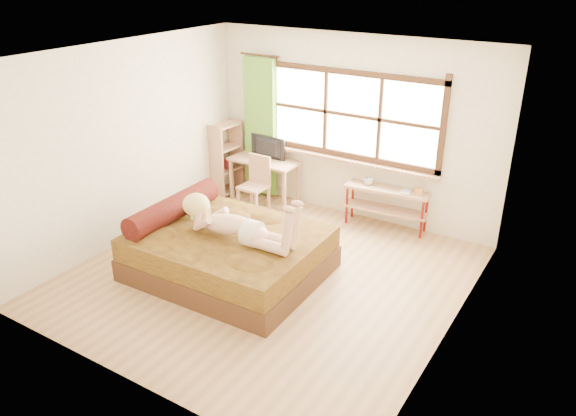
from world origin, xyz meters
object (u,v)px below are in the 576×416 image
Objects in this scene: desk at (264,165)px; kitten at (188,208)px; pipe_shelf at (387,199)px; bookshelf at (227,158)px; bed at (226,250)px; chair at (256,181)px; woman at (235,213)px.

kitten is at bearing -83.78° from desk.
pipe_shelf is 2.79m from bookshelf.
bed reaches higher than pipe_shelf.
desk is 0.94× the size of bookshelf.
pipe_shelf is (2.07, 0.12, -0.16)m from desk.
bed is 0.78m from kitten.
bookshelf is (-0.71, -0.05, 0.00)m from desk.
bookshelf reaches higher than desk.
chair is at bearing 112.19° from bed.
kitten is 0.30× the size of desk.
bookshelf reaches higher than kitten.
kitten reaches higher than desk.
bookshelf is (-1.57, 2.08, 0.31)m from bed.
bed is 6.76× the size of kitten.
pipe_shelf is (1.21, 2.25, 0.14)m from bed.
desk is (-0.19, 2.03, -0.08)m from kitten.
kitten reaches higher than pipe_shelf.
bookshelf is (-0.91, 1.98, -0.08)m from kitten.
desk is at bearing 110.87° from bed.
pipe_shelf is (1.96, 0.49, -0.04)m from chair.
bed is at bearing -9.69° from kitten.
woman is at bearing -119.12° from pipe_shelf.
kitten is 2.18m from bookshelf.
bookshelf reaches higher than pipe_shelf.
woman is 2.09m from chair.
woman is at bearing -63.24° from desk.
bed is 2.63m from bookshelf.
woman reaches higher than desk.
pipe_shelf is at bearing 4.14° from desk.
bed is 2.01× the size of desk.
bed is 1.93m from chair.
bed is 2.32m from desk.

